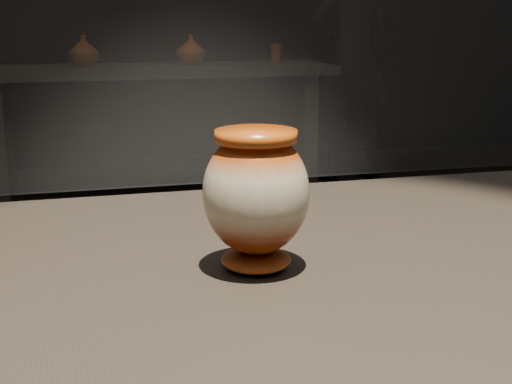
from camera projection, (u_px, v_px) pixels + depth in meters
main_vase at (256, 195)px, 0.82m from camera, size 0.15×0.15×0.17m
back_shelf at (157, 112)px, 4.07m from camera, size 2.00×0.60×0.90m
back_vase_left at (84, 51)px, 3.94m from camera, size 0.22×0.22×0.17m
back_vase_mid at (191, 50)px, 4.03m from camera, size 0.17×0.17×0.17m
back_vase_right at (276, 54)px, 4.20m from camera, size 0.06×0.06×0.11m
visitor at (351, 58)px, 5.01m from camera, size 0.68×0.49×1.76m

